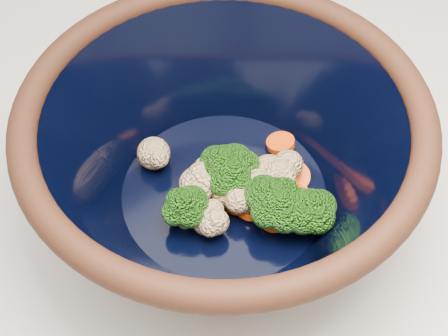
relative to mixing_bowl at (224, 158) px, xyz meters
name	(u,v)px	position (x,y,z in m)	size (l,w,h in m)	color
mixing_bowl	(224,158)	(0.00, 0.00, 0.00)	(0.33, 0.33, 0.14)	black
vegetable_pile	(244,186)	(0.01, -0.02, -0.02)	(0.15, 0.17, 0.05)	#608442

